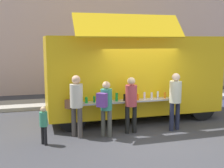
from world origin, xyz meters
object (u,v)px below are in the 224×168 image
object	(u,v)px
food_truck_main	(131,74)
customer_rear_waiting	(76,101)
customer_front_ordering	(131,100)
customer_extra_browsing	(175,96)
trash_bin	(190,89)
child_near_queue	(44,122)
customer_mid_with_backpack	(106,103)

from	to	relation	value
food_truck_main	customer_rear_waiting	xyz separation A→B (m)	(-2.19, -1.64, -0.52)
customer_front_ordering	customer_extra_browsing	distance (m)	1.40
food_truck_main	trash_bin	xyz separation A→B (m)	(3.76, 2.32, -1.10)
customer_front_ordering	child_near_queue	bearing A→B (deg)	101.61
trash_bin	customer_mid_with_backpack	xyz separation A→B (m)	(-5.15, -4.18, 0.51)
food_truck_main	customer_extra_browsing	xyz separation A→B (m)	(0.82, -1.79, -0.52)
trash_bin	customer_extra_browsing	xyz separation A→B (m)	(-2.94, -4.11, 0.58)
customer_mid_with_backpack	customer_rear_waiting	bearing A→B (deg)	117.73
food_truck_main	trash_bin	size ratio (longest dim) A/B	6.26
food_truck_main	customer_mid_with_backpack	xyz separation A→B (m)	(-1.38, -1.86, -0.59)
customer_mid_with_backpack	customer_front_ordering	bearing A→B (deg)	-37.52
customer_front_ordering	customer_rear_waiting	bearing A→B (deg)	91.99
food_truck_main	customer_extra_browsing	size ratio (longest dim) A/B	3.36
customer_rear_waiting	food_truck_main	bearing A→B (deg)	-3.05
customer_rear_waiting	customer_mid_with_backpack	bearing A→B (deg)	-54.60
food_truck_main	customer_rear_waiting	bearing A→B (deg)	-144.10
customer_extra_browsing	child_near_queue	world-z (taller)	customer_extra_browsing
food_truck_main	trash_bin	distance (m)	4.56
customer_mid_with_backpack	customer_extra_browsing	xyz separation A→B (m)	(2.20, 0.07, 0.07)
customer_rear_waiting	customer_extra_browsing	world-z (taller)	customer_rear_waiting
customer_mid_with_backpack	child_near_queue	size ratio (longest dim) A/B	1.56
food_truck_main	customer_extra_browsing	world-z (taller)	food_truck_main
customer_mid_with_backpack	child_near_queue	world-z (taller)	customer_mid_with_backpack
food_truck_main	child_near_queue	world-z (taller)	food_truck_main
trash_bin	customer_mid_with_backpack	bearing A→B (deg)	-140.94
food_truck_main	trash_bin	bearing A→B (deg)	30.70
food_truck_main	customer_front_ordering	distance (m)	1.89
trash_bin	food_truck_main	bearing A→B (deg)	-148.35
trash_bin	child_near_queue	xyz separation A→B (m)	(-6.87, -4.35, 0.14)
customer_mid_with_backpack	customer_rear_waiting	size ratio (longest dim) A/B	0.90
trash_bin	child_near_queue	world-z (taller)	child_near_queue
customer_mid_with_backpack	customer_extra_browsing	size ratio (longest dim) A/B	0.91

